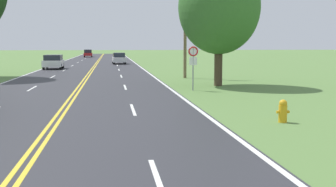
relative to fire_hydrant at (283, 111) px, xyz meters
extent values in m
cube|color=white|center=(-4.85, -5.57, -0.38)|extent=(0.12, 3.00, 0.00)
cube|color=white|center=(-4.85, 3.43, -0.38)|extent=(0.12, 3.00, 0.00)
cube|color=white|center=(-4.85, 12.43, -0.38)|extent=(0.12, 3.00, 0.00)
cube|color=white|center=(-4.85, 21.43, -0.38)|extent=(0.12, 3.00, 0.00)
cube|color=white|center=(-4.85, 30.43, -0.38)|extent=(0.12, 3.00, 0.00)
cube|color=white|center=(-4.85, 39.43, -0.38)|extent=(0.12, 3.00, 0.00)
cube|color=white|center=(-4.85, 48.43, -0.38)|extent=(0.12, 3.00, 0.00)
cube|color=white|center=(-4.85, 57.43, -0.38)|extent=(0.12, 3.00, 0.00)
cube|color=white|center=(-4.85, 66.43, -0.38)|extent=(0.12, 3.00, 0.00)
cube|color=white|center=(-4.85, 75.43, -0.38)|extent=(0.12, 3.00, 0.00)
cube|color=white|center=(-4.85, 84.43, -0.38)|extent=(0.12, 3.00, 0.00)
cube|color=white|center=(-4.85, 93.43, -0.38)|extent=(0.12, 3.00, 0.00)
cube|color=white|center=(-10.35, 12.43, -0.38)|extent=(0.12, 3.00, 0.00)
cube|color=white|center=(-10.35, 21.43, -0.38)|extent=(0.12, 3.00, 0.00)
cube|color=white|center=(-10.35, 30.43, -0.38)|extent=(0.12, 3.00, 0.00)
cube|color=white|center=(-10.35, 39.43, -0.38)|extent=(0.12, 3.00, 0.00)
cube|color=white|center=(-10.35, 48.43, -0.38)|extent=(0.12, 3.00, 0.00)
cube|color=white|center=(-10.35, 57.43, -0.38)|extent=(0.12, 3.00, 0.00)
cube|color=white|center=(-10.35, 66.43, -0.38)|extent=(0.12, 3.00, 0.00)
cube|color=white|center=(-10.35, 75.43, -0.38)|extent=(0.12, 3.00, 0.00)
cube|color=white|center=(-10.35, 84.43, -0.38)|extent=(0.12, 3.00, 0.00)
cube|color=white|center=(-10.35, 93.43, -0.38)|extent=(0.12, 3.00, 0.00)
cylinder|color=gold|center=(0.00, 0.00, -0.10)|extent=(0.29, 0.29, 0.58)
sphere|color=gold|center=(0.00, 0.00, 0.25)|extent=(0.27, 0.27, 0.27)
cylinder|color=gold|center=(0.18, 0.00, -0.04)|extent=(0.08, 0.10, 0.10)
cylinder|color=gold|center=(-0.18, 0.00, -0.04)|extent=(0.08, 0.10, 0.10)
cylinder|color=gray|center=(-1.07, 10.14, 0.84)|extent=(0.07, 0.07, 2.47)
cylinder|color=white|center=(-1.07, 10.12, 1.83)|extent=(0.60, 0.02, 0.60)
torus|color=red|center=(-1.07, 10.11, 1.83)|extent=(0.55, 0.07, 0.55)
cube|color=white|center=(-1.07, 10.12, 1.28)|extent=(0.44, 0.02, 0.44)
cylinder|color=brown|center=(0.06, 19.08, 3.52)|extent=(0.24, 0.24, 7.84)
cylinder|color=#473828|center=(1.05, 12.65, 0.99)|extent=(0.51, 0.51, 2.76)
ellipsoid|color=#386B2D|center=(1.05, 12.65, 4.54)|extent=(5.11, 5.11, 5.88)
cylinder|color=black|center=(-12.61, 34.03, -0.08)|extent=(0.21, 0.64, 0.64)
cylinder|color=black|center=(-10.88, 34.05, -0.08)|extent=(0.21, 0.64, 0.64)
cylinder|color=black|center=(-12.58, 31.62, -0.08)|extent=(0.21, 0.64, 0.64)
cylinder|color=black|center=(-10.85, 31.64, -0.08)|extent=(0.21, 0.64, 0.64)
cube|color=white|center=(-11.73, 32.84, 0.22)|extent=(1.98, 3.91, 0.66)
cube|color=#1E232D|center=(-11.73, 32.84, 0.84)|extent=(1.74, 2.74, 0.57)
cylinder|color=black|center=(-3.75, 42.54, -0.08)|extent=(0.22, 0.63, 0.62)
cylinder|color=black|center=(-5.26, 42.50, -0.08)|extent=(0.22, 0.63, 0.62)
cylinder|color=black|center=(-3.84, 45.40, -0.08)|extent=(0.22, 0.63, 0.62)
cylinder|color=black|center=(-5.34, 45.35, -0.08)|extent=(0.22, 0.63, 0.62)
cube|color=silver|center=(-4.55, 43.95, 0.20)|extent=(1.84, 4.65, 0.62)
cube|color=#1E232D|center=(-4.55, 44.13, 0.80)|extent=(1.58, 2.58, 0.59)
cylinder|color=black|center=(-11.11, 77.79, -0.05)|extent=(0.22, 0.69, 0.68)
cylinder|color=black|center=(-9.59, 77.84, -0.05)|extent=(0.22, 0.69, 0.68)
cylinder|color=black|center=(-11.01, 74.77, -0.05)|extent=(0.22, 0.69, 0.68)
cylinder|color=black|center=(-9.49, 74.82, -0.05)|extent=(0.22, 0.69, 0.68)
cube|color=#A81E1E|center=(-10.30, 76.31, 0.20)|extent=(1.88, 4.94, 0.57)
cube|color=#1E232D|center=(-10.30, 76.11, 0.82)|extent=(1.60, 2.73, 0.68)
camera|label=1|loc=(-5.72, -13.30, 2.21)|focal=45.00mm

